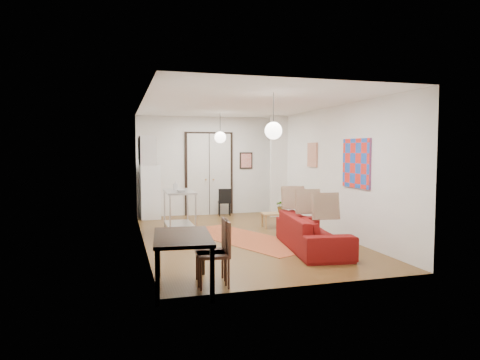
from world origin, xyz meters
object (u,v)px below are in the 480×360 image
object	(u,v)px
sofa	(312,232)
dining_table	(182,241)
kitchen_counter	(179,205)
fridge	(150,192)
coffee_table	(278,215)
dining_chair_near	(210,245)
dining_chair_far	(212,247)
black_side_chair	(224,200)

from	to	relation	value
sofa	dining_table	bearing A→B (deg)	128.90
kitchen_counter	dining_table	bearing A→B (deg)	-96.92
kitchen_counter	fridge	world-z (taller)	fridge
coffee_table	kitchen_counter	distance (m)	2.49
kitchen_counter	fridge	size ratio (longest dim) A/B	0.85
dining_chair_near	sofa	bearing A→B (deg)	126.73
dining_chair_far	dining_chair_near	bearing A→B (deg)	-174.50
dining_chair_far	black_side_chair	bearing A→B (deg)	170.29
coffee_table	fridge	xyz separation A→B (m)	(-2.97, 2.22, 0.45)
coffee_table	dining_table	size ratio (longest dim) A/B	0.59
dining_table	sofa	bearing A→B (deg)	30.90
fridge	dining_chair_near	xyz separation A→B (m)	(0.43, -6.06, -0.22)
dining_chair_far	coffee_table	bearing A→B (deg)	153.03
dining_chair_near	black_side_chair	world-z (taller)	dining_chair_near
sofa	kitchen_counter	xyz separation A→B (m)	(-2.23, 2.39, 0.31)
black_side_chair	sofa	bearing A→B (deg)	106.60
fridge	dining_table	xyz separation A→B (m)	(0.00, -6.30, -0.09)
dining_chair_far	black_side_chair	size ratio (longest dim) A/B	1.16
fridge	dining_chair_near	world-z (taller)	fridge
dining_table	dining_chair_near	distance (m)	0.51
sofa	dining_chair_near	bearing A→B (deg)	129.24
sofa	kitchen_counter	size ratio (longest dim) A/B	1.80
dining_chair_near	dining_chair_far	world-z (taller)	same
fridge	black_side_chair	xyz separation A→B (m)	(2.14, 0.07, -0.29)
sofa	dining_chair_near	size ratio (longest dim) A/B	2.49
dining_chair_near	dining_chair_far	distance (m)	0.15
sofa	coffee_table	xyz separation A→B (m)	(0.23, 2.44, -0.03)
dining_chair_near	dining_table	bearing A→B (deg)	-55.47
sofa	black_side_chair	xyz separation A→B (m)	(-0.60, 4.74, 0.12)
sofa	fridge	bearing A→B (deg)	38.41
dining_chair_far	fridge	bearing A→B (deg)	-170.52
dining_table	dining_chair_far	size ratio (longest dim) A/B	1.53
sofa	dining_chair_far	size ratio (longest dim) A/B	2.49
dining_chair_near	kitchen_counter	bearing A→B (deg)	-175.63
dining_table	black_side_chair	distance (m)	6.73
black_side_chair	dining_table	bearing A→B (deg)	80.86
dining_table	dining_chair_far	bearing A→B (deg)	12.03
coffee_table	dining_chair_far	bearing A→B (deg)	-122.46
sofa	kitchen_counter	world-z (taller)	kitchen_counter
kitchen_counter	dining_chair_near	bearing A→B (deg)	-90.88
sofa	black_side_chair	bearing A→B (deg)	15.18
dining_table	kitchen_counter	bearing A→B (deg)	82.83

